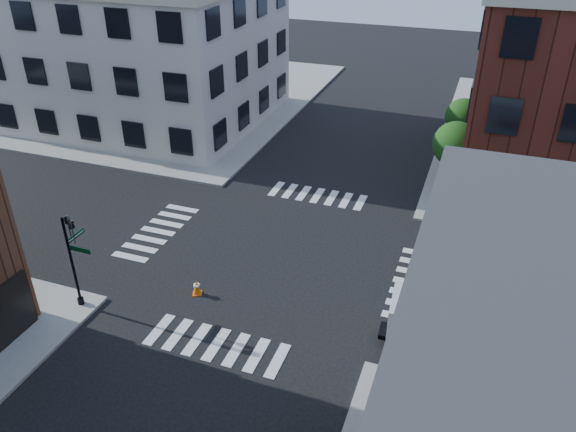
# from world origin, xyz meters

# --- Properties ---
(ground) EXTENTS (120.00, 120.00, 0.00)m
(ground) POSITION_xyz_m (0.00, 0.00, 0.00)
(ground) COLOR black
(ground) RESTS_ON ground
(sidewalk_nw) EXTENTS (30.00, 30.00, 0.15)m
(sidewalk_nw) POSITION_xyz_m (-21.00, 21.00, 0.07)
(sidewalk_nw) COLOR gray
(sidewalk_nw) RESTS_ON ground
(building_nw) EXTENTS (22.00, 16.00, 11.00)m
(building_nw) POSITION_xyz_m (-19.00, 16.00, 5.50)
(building_nw) COLOR beige
(building_nw) RESTS_ON ground
(tree_near) EXTENTS (2.69, 2.69, 4.49)m
(tree_near) POSITION_xyz_m (7.56, 9.98, 3.16)
(tree_near) COLOR black
(tree_near) RESTS_ON ground
(tree_far) EXTENTS (2.43, 2.43, 4.07)m
(tree_far) POSITION_xyz_m (7.56, 15.98, 2.87)
(tree_far) COLOR black
(tree_far) RESTS_ON ground
(signal_pole) EXTENTS (1.29, 1.24, 4.60)m
(signal_pole) POSITION_xyz_m (-6.72, -6.68, 2.86)
(signal_pole) COLOR black
(signal_pole) RESTS_ON ground
(box_truck) EXTENTS (7.32, 2.61, 3.26)m
(box_truck) POSITION_xyz_m (10.22, -4.10, 1.70)
(box_truck) COLOR white
(box_truck) RESTS_ON ground
(traffic_cone) EXTENTS (0.55, 0.55, 0.77)m
(traffic_cone) POSITION_xyz_m (-2.33, -4.24, 0.37)
(traffic_cone) COLOR #FB610B
(traffic_cone) RESTS_ON ground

